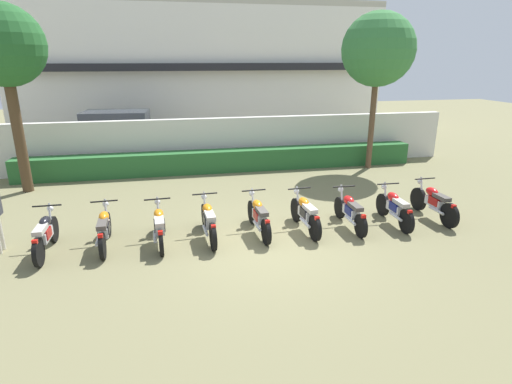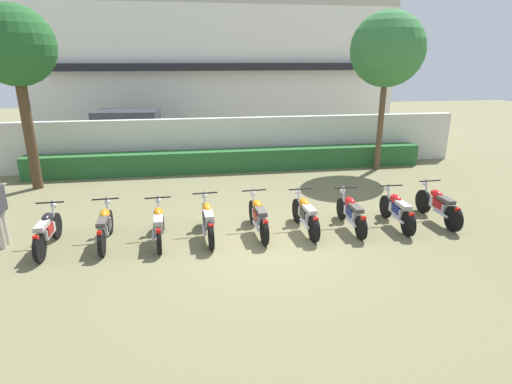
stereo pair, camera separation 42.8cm
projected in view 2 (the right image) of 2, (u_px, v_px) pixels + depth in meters
The scene contains 16 objects.
ground at pixel (263, 245), 9.38m from camera, with size 60.00×60.00×0.00m, color olive.
building at pixel (213, 69), 23.78m from camera, with size 19.29×6.50×6.91m.
compound_wall at pixel (230, 142), 15.97m from camera, with size 18.32×0.30×1.90m, color silver.
hedge_row at pixel (232, 160), 15.48m from camera, with size 14.66×0.70×0.80m, color #28602D.
parked_car at pixel (132, 132), 18.25m from camera, with size 4.64×2.40×1.89m.
tree_near_inspector at pixel (15, 48), 12.18m from camera, with size 2.37×2.37×5.59m.
tree_far_side at pixel (387, 50), 14.49m from camera, with size 2.61×2.61×5.66m.
motorcycle_in_row_0 at pixel (47, 230), 9.06m from camera, with size 0.60×1.82×0.96m.
motorcycle_in_row_1 at pixel (105, 226), 9.32m from camera, with size 0.60×1.82×0.94m.
motorcycle_in_row_2 at pixel (159, 224), 9.44m from camera, with size 0.60×1.81×0.94m.
motorcycle_in_row_3 at pixel (208, 219), 9.66m from camera, with size 0.60×1.92×0.97m.
motorcycle_in_row_4 at pixel (258, 216), 9.89m from camera, with size 0.60×1.91×0.96m.
motorcycle_in_row_5 at pixel (305, 214), 10.00m from camera, with size 0.60×1.86×0.97m.
motorcycle_in_row_6 at pixel (351, 212), 10.15m from camera, with size 0.60×1.85×0.94m.
motorcycle_in_row_7 at pixel (397, 210), 10.30m from camera, with size 0.60×1.82×0.96m.
motorcycle_in_row_8 at pixel (438, 205), 10.61m from camera, with size 0.60×1.95×0.98m.
Camera 2 is at (-1.51, -8.41, 4.05)m, focal length 28.96 mm.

